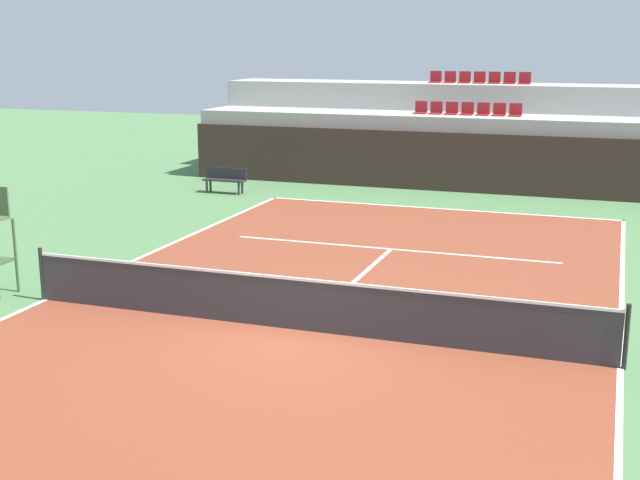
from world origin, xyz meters
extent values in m
plane|color=#477042|center=(0.00, 0.00, 0.00)|extent=(80.00, 80.00, 0.00)
cube|color=brown|center=(0.00, 0.00, 0.01)|extent=(11.00, 24.00, 0.01)
cube|color=white|center=(0.00, 11.95, 0.01)|extent=(11.00, 0.10, 0.00)
cube|color=white|center=(-5.45, 0.00, 0.01)|extent=(0.10, 24.00, 0.00)
cube|color=white|center=(5.45, 0.00, 0.01)|extent=(0.10, 24.00, 0.00)
cube|color=white|center=(0.00, 6.40, 0.01)|extent=(8.26, 0.10, 0.00)
cube|color=white|center=(0.00, 3.20, 0.01)|extent=(0.10, 6.40, 0.00)
cube|color=#33231E|center=(0.00, 15.24, 1.01)|extent=(19.72, 0.30, 2.03)
cube|color=#9E9E99|center=(0.00, 16.59, 1.26)|extent=(19.72, 2.40, 2.51)
cube|color=#9E9E99|center=(0.00, 18.99, 1.75)|extent=(19.72, 2.40, 3.50)
cube|color=maroon|center=(-1.68, 16.59, 2.53)|extent=(0.44, 0.44, 0.04)
cube|color=maroon|center=(-1.68, 16.79, 2.75)|extent=(0.44, 0.04, 0.40)
cube|color=maroon|center=(-1.12, 16.59, 2.53)|extent=(0.44, 0.44, 0.04)
cube|color=maroon|center=(-1.12, 16.79, 2.75)|extent=(0.44, 0.04, 0.40)
cube|color=maroon|center=(-0.56, 16.59, 2.53)|extent=(0.44, 0.44, 0.04)
cube|color=maroon|center=(-0.56, 16.79, 2.75)|extent=(0.44, 0.04, 0.40)
cube|color=maroon|center=(0.00, 16.59, 2.53)|extent=(0.44, 0.44, 0.04)
cube|color=maroon|center=(0.00, 16.79, 2.75)|extent=(0.44, 0.04, 0.40)
cube|color=maroon|center=(0.56, 16.59, 2.53)|extent=(0.44, 0.44, 0.04)
cube|color=maroon|center=(0.56, 16.79, 2.75)|extent=(0.44, 0.04, 0.40)
cube|color=maroon|center=(1.12, 16.59, 2.53)|extent=(0.44, 0.44, 0.04)
cube|color=maroon|center=(1.12, 16.79, 2.75)|extent=(0.44, 0.04, 0.40)
cube|color=maroon|center=(1.68, 16.59, 2.53)|extent=(0.44, 0.44, 0.04)
cube|color=maroon|center=(1.68, 16.79, 2.75)|extent=(0.44, 0.04, 0.40)
cube|color=maroon|center=(-1.68, 18.99, 3.52)|extent=(0.44, 0.44, 0.04)
cube|color=maroon|center=(-1.68, 19.19, 3.74)|extent=(0.44, 0.04, 0.40)
cube|color=maroon|center=(-1.12, 18.99, 3.52)|extent=(0.44, 0.44, 0.04)
cube|color=maroon|center=(-1.12, 19.19, 3.74)|extent=(0.44, 0.04, 0.40)
cube|color=maroon|center=(-0.56, 18.99, 3.52)|extent=(0.44, 0.44, 0.04)
cube|color=maroon|center=(-0.56, 19.19, 3.74)|extent=(0.44, 0.04, 0.40)
cube|color=maroon|center=(0.00, 18.99, 3.52)|extent=(0.44, 0.44, 0.04)
cube|color=maroon|center=(0.00, 19.19, 3.74)|extent=(0.44, 0.04, 0.40)
cube|color=maroon|center=(0.56, 18.99, 3.52)|extent=(0.44, 0.44, 0.04)
cube|color=maroon|center=(0.56, 19.19, 3.74)|extent=(0.44, 0.04, 0.40)
cube|color=maroon|center=(1.12, 18.99, 3.52)|extent=(0.44, 0.44, 0.04)
cube|color=maroon|center=(1.12, 19.19, 3.74)|extent=(0.44, 0.04, 0.40)
cube|color=maroon|center=(1.68, 18.99, 3.52)|extent=(0.44, 0.44, 0.04)
cube|color=maroon|center=(1.68, 19.19, 3.74)|extent=(0.44, 0.04, 0.40)
cylinder|color=black|center=(-5.50, 0.00, 0.55)|extent=(0.08, 0.08, 1.07)
cylinder|color=black|center=(5.50, 0.00, 0.55)|extent=(0.08, 0.08, 1.07)
cube|color=#333338|center=(0.00, 0.00, 0.47)|extent=(10.90, 0.02, 0.92)
cube|color=white|center=(0.00, 0.00, 0.96)|extent=(10.90, 0.04, 0.05)
cylinder|color=#334C2D|center=(-6.35, 0.30, 0.78)|extent=(0.06, 0.06, 1.55)
cube|color=#232328|center=(-7.40, 12.24, 0.45)|extent=(1.50, 0.40, 0.05)
cube|color=#232328|center=(-7.40, 12.42, 0.67)|extent=(1.50, 0.04, 0.36)
cube|color=#2D2D33|center=(-8.00, 12.10, 0.21)|extent=(0.06, 0.06, 0.42)
cube|color=#2D2D33|center=(-6.80, 12.10, 0.21)|extent=(0.06, 0.06, 0.42)
cube|color=#2D2D33|center=(-8.00, 12.38, 0.21)|extent=(0.06, 0.06, 0.42)
cube|color=#2D2D33|center=(-6.80, 12.38, 0.21)|extent=(0.06, 0.06, 0.42)
camera|label=1|loc=(5.15, -13.45, 5.07)|focal=47.46mm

